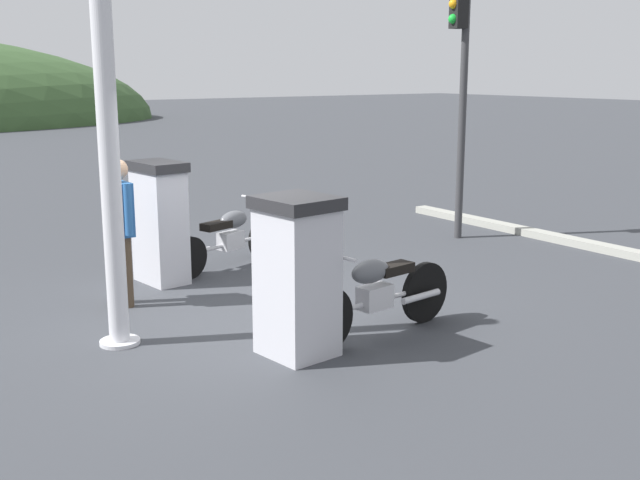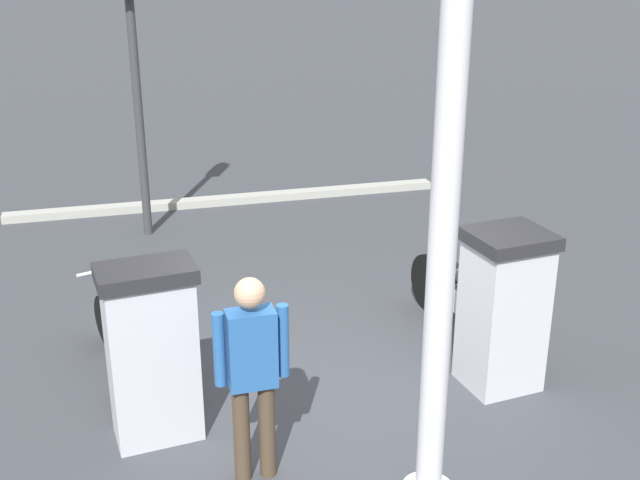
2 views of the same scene
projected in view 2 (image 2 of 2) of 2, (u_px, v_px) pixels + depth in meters
ground_plane at (329, 392)px, 7.34m from camera, size 120.00×120.00×0.00m
fuel_pump_near at (503, 309)px, 7.22m from camera, size 0.72×0.78×1.54m
fuel_pump_far at (152, 352)px, 6.43m from camera, size 0.57×0.83×1.56m
motorcycle_near_pump at (464, 298)px, 8.18m from camera, size 2.10×0.56×0.97m
motorcycle_far_pump at (129, 334)px, 7.49m from camera, size 1.93×0.80×0.92m
attendant_person at (252, 367)px, 5.84m from camera, size 0.23×0.57×1.70m
roadside_traffic_light at (132, 41)px, 10.30m from camera, size 0.39×0.27×4.02m
canopy_support_pole at (442, 258)px, 5.32m from camera, size 0.40×0.40×4.02m
road_edge_kerb at (229, 200)px, 12.61m from camera, size 0.25×6.89×0.12m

